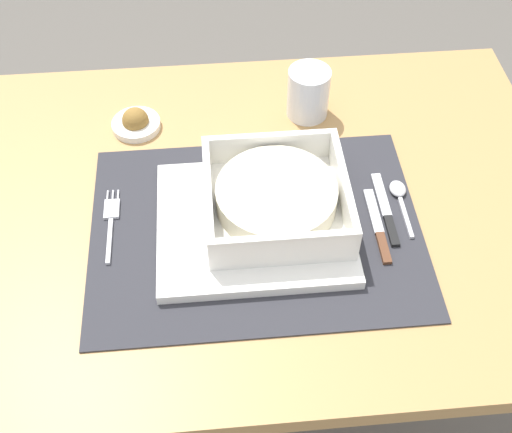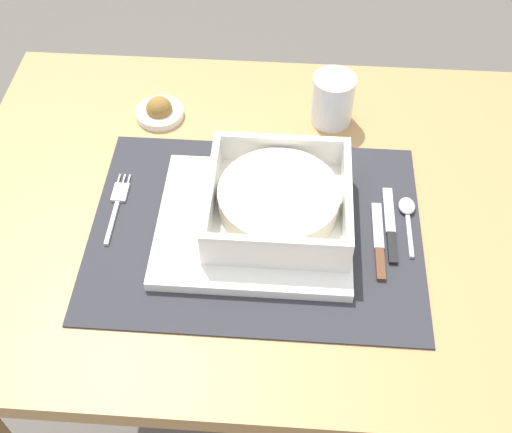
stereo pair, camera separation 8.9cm
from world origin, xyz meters
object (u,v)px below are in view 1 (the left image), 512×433
drinking_glass (308,95)px  porridge_bowl (276,198)px  butter_knife (387,213)px  bread_knife (379,230)px  dining_table (260,248)px  fork (111,219)px  condiment_saucer (136,122)px  spoon (399,194)px

drinking_glass → porridge_bowl: bearing=-109.0°
butter_knife → porridge_bowl: bearing=179.3°
butter_knife → bread_knife: bearing=-118.2°
dining_table → fork: bearing=-174.9°
bread_knife → drinking_glass: drinking_glass is taller
fork → condiment_saucer: size_ratio=1.70×
bread_knife → condiment_saucer: 0.43m
spoon → butter_knife: 0.04m
fork → spoon: bearing=-3.0°
dining_table → drinking_glass: drinking_glass is taller
bread_knife → drinking_glass: 0.27m
butter_knife → drinking_glass: 0.25m
spoon → bread_knife: size_ratio=0.79×
condiment_saucer → spoon: bearing=-25.8°
butter_knife → condiment_saucer: (-0.37, 0.22, 0.00)m
bread_knife → dining_table: bearing=160.9°
bread_knife → condiment_saucer: size_ratio=1.71×
porridge_bowl → condiment_saucer: porridge_bowl is taller
bread_knife → drinking_glass: size_ratio=1.59×
butter_knife → fork: bearing=179.6°
drinking_glass → fork: bearing=-146.3°
dining_table → bread_knife: bread_knife is taller
dining_table → condiment_saucer: condiment_saucer is taller
porridge_bowl → butter_knife: 0.16m
dining_table → porridge_bowl: (0.02, -0.03, 0.16)m
porridge_bowl → condiment_saucer: size_ratio=2.51×
spoon → condiment_saucer: condiment_saucer is taller
spoon → butter_knife: bearing=-126.0°
dining_table → porridge_bowl: 0.16m
porridge_bowl → spoon: (0.19, 0.02, -0.03)m
bread_knife → drinking_glass: (-0.07, 0.26, 0.03)m
porridge_bowl → condiment_saucer: (-0.21, 0.21, -0.03)m
fork → condiment_saucer: bearing=77.3°
dining_table → butter_knife: (0.18, -0.04, 0.12)m
porridge_bowl → spoon: porridge_bowl is taller
spoon → butter_knife: (-0.03, -0.03, -0.00)m
spoon → drinking_glass: 0.23m
fork → condiment_saucer: condiment_saucer is taller
fork → butter_knife: size_ratio=0.98×
dining_table → fork: size_ratio=6.90×
bread_knife → drinking_glass: bearing=109.2°
dining_table → spoon: spoon is taller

